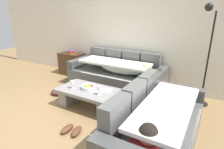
{
  "coord_description": "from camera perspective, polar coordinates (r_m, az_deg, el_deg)",
  "views": [
    {
      "loc": [
        2.26,
        -2.14,
        1.82
      ],
      "look_at": [
        0.42,
        1.04,
        0.55
      ],
      "focal_mm": 29.66,
      "sensor_mm": 36.0,
      "label": 1
    }
  ],
  "objects": [
    {
      "name": "fruit_bowl",
      "position": [
        3.62,
        -7.27,
        -3.85
      ],
      "size": [
        0.28,
        0.28,
        0.1
      ],
      "color": "silver",
      "rests_on": "coffee_table"
    },
    {
      "name": "wine_glass_near_left",
      "position": [
        3.67,
        -12.17,
        -2.56
      ],
      "size": [
        0.07,
        0.07,
        0.17
      ],
      "color": "silver",
      "rests_on": "coffee_table"
    },
    {
      "name": "open_magazine",
      "position": [
        3.54,
        -2.45,
        -4.87
      ],
      "size": [
        0.33,
        0.28,
        0.01
      ],
      "primitive_type": "cube",
      "rotation": [
        0.0,
        0.0,
        0.29
      ],
      "color": "white",
      "rests_on": "coffee_table"
    },
    {
      "name": "pair_of_shoes",
      "position": [
        3.1,
        -12.27,
        -16.36
      ],
      "size": [
        0.33,
        0.31,
        0.09
      ],
      "color": "#59331E",
      "rests_on": "ground_plane"
    },
    {
      "name": "couch_near_window",
      "position": [
        2.67,
        13.78,
        -15.36
      ],
      "size": [
        0.92,
        1.99,
        0.88
      ],
      "rotation": [
        0.0,
        0.0,
        1.57
      ],
      "color": "#575A58",
      "rests_on": "ground_plane"
    },
    {
      "name": "wine_glass_near_right",
      "position": [
        3.32,
        -3.99,
        -4.49
      ],
      "size": [
        0.07,
        0.07,
        0.17
      ],
      "color": "silver",
      "rests_on": "coffee_table"
    },
    {
      "name": "couch_along_wall",
      "position": [
        4.52,
        1.69,
        -0.15
      ],
      "size": [
        2.32,
        0.92,
        0.88
      ],
      "color": "#575A58",
      "rests_on": "ground_plane"
    },
    {
      "name": "side_cabinet",
      "position": [
        5.64,
        -12.32,
        3.22
      ],
      "size": [
        0.72,
        0.44,
        0.64
      ],
      "color": "#48301C",
      "rests_on": "ground_plane"
    },
    {
      "name": "crumpled_garment",
      "position": [
        4.43,
        -15.82,
        -5.14
      ],
      "size": [
        0.5,
        0.46,
        0.12
      ],
      "primitive_type": "ellipsoid",
      "rotation": [
        0.0,
        0.0,
        0.44
      ],
      "color": "#4C2323",
      "rests_on": "ground_plane"
    },
    {
      "name": "coffee_table",
      "position": [
        3.68,
        -7.12,
        -6.55
      ],
      "size": [
        1.2,
        0.68,
        0.38
      ],
      "color": "gray",
      "rests_on": "ground_plane"
    },
    {
      "name": "back_wall",
      "position": [
        4.87,
        2.32,
        13.52
      ],
      "size": [
        9.0,
        0.1,
        2.7
      ],
      "primitive_type": "cube",
      "color": "silver",
      "rests_on": "ground_plane"
    },
    {
      "name": "ground_plane",
      "position": [
        3.61,
        -14.54,
        -11.93
      ],
      "size": [
        14.0,
        14.0,
        0.0
      ],
      "primitive_type": "plane",
      "color": "olive"
    },
    {
      "name": "book_stack_on_cabinet",
      "position": [
        5.53,
        -12.26,
        6.76
      ],
      "size": [
        0.19,
        0.22,
        0.09
      ],
      "color": "#B76623",
      "rests_on": "side_cabinet"
    },
    {
      "name": "floor_lamp",
      "position": [
        3.89,
        27.03,
        6.58
      ],
      "size": [
        0.33,
        0.31,
        1.95
      ],
      "color": "black",
      "rests_on": "ground_plane"
    }
  ]
}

